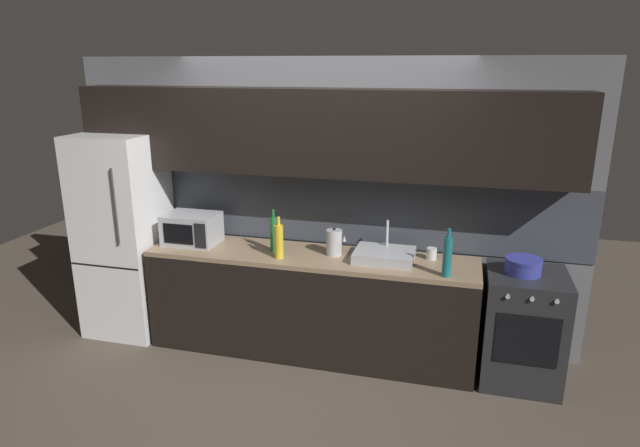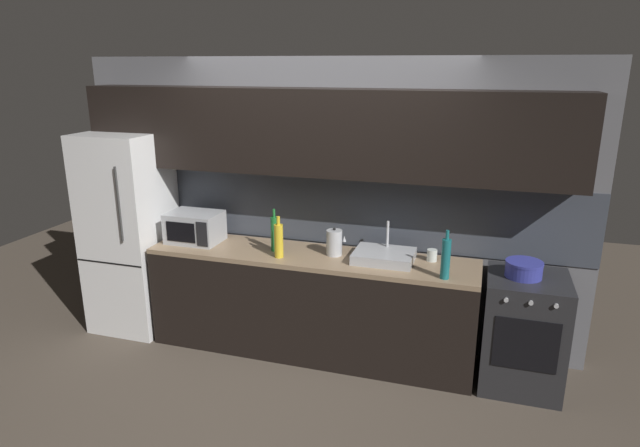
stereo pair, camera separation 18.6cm
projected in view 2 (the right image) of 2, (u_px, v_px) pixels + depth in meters
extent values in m
plane|color=#4C4238|center=(272.00, 409.00, 3.98)|extent=(10.00, 10.00, 0.00)
cube|color=slate|center=(324.00, 203.00, 4.81)|extent=(4.53, 0.10, 2.50)
cube|color=#3D424C|center=(322.00, 210.00, 4.78)|extent=(4.53, 0.01, 0.60)
cube|color=black|center=(316.00, 132.00, 4.43)|extent=(4.16, 0.34, 0.70)
cube|color=black|center=(310.00, 305.00, 4.68)|extent=(2.79, 0.60, 0.86)
cube|color=#8C7256|center=(310.00, 256.00, 4.55)|extent=(2.79, 0.60, 0.04)
cube|color=white|center=(130.00, 232.00, 5.04)|extent=(0.68, 0.66, 1.85)
cube|color=black|center=(109.00, 263.00, 4.79)|extent=(0.67, 0.00, 0.01)
cylinder|color=#333333|center=(119.00, 204.00, 4.57)|extent=(0.02, 0.02, 0.65)
cube|color=#232326|center=(523.00, 332.00, 4.18)|extent=(0.60, 0.60, 0.90)
cube|color=black|center=(526.00, 345.00, 3.89)|extent=(0.45, 0.01, 0.40)
cylinder|color=#B2B2B7|center=(506.00, 300.00, 3.83)|extent=(0.03, 0.02, 0.03)
cylinder|color=#B2B2B7|center=(531.00, 303.00, 3.79)|extent=(0.03, 0.02, 0.03)
cylinder|color=#B2B2B7|center=(556.00, 306.00, 3.74)|extent=(0.03, 0.02, 0.03)
cube|color=#A8AAAF|center=(195.00, 227.00, 4.84)|extent=(0.46, 0.34, 0.27)
cube|color=black|center=(181.00, 232.00, 4.69)|extent=(0.28, 0.01, 0.18)
cube|color=black|center=(202.00, 234.00, 4.63)|extent=(0.10, 0.01, 0.22)
cube|color=#ADAFB5|center=(384.00, 256.00, 4.39)|extent=(0.48, 0.38, 0.08)
cylinder|color=silver|center=(388.00, 234.00, 4.46)|extent=(0.02, 0.02, 0.22)
cylinder|color=#B7BABF|center=(334.00, 243.00, 4.50)|extent=(0.13, 0.13, 0.22)
sphere|color=black|center=(334.00, 229.00, 4.47)|extent=(0.02, 0.02, 0.02)
cone|color=#B7BABF|center=(344.00, 239.00, 4.47)|extent=(0.03, 0.03, 0.05)
cylinder|color=#19666B|center=(446.00, 259.00, 3.99)|extent=(0.07, 0.07, 0.31)
cylinder|color=#19666B|center=(447.00, 235.00, 3.94)|extent=(0.03, 0.03, 0.07)
cylinder|color=gold|center=(279.00, 241.00, 4.44)|extent=(0.07, 0.07, 0.28)
cylinder|color=gold|center=(278.00, 221.00, 4.39)|extent=(0.03, 0.03, 0.07)
cylinder|color=#1E6B2D|center=(274.00, 234.00, 4.59)|extent=(0.06, 0.06, 0.30)
cylinder|color=#1E6B2D|center=(274.00, 213.00, 4.54)|extent=(0.02, 0.02, 0.07)
cylinder|color=silver|center=(432.00, 255.00, 4.38)|extent=(0.08, 0.08, 0.10)
cylinder|color=#333899|center=(524.00, 270.00, 4.05)|extent=(0.27, 0.27, 0.10)
cylinder|color=#333899|center=(525.00, 263.00, 4.03)|extent=(0.27, 0.27, 0.02)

